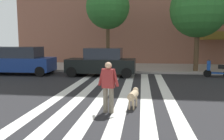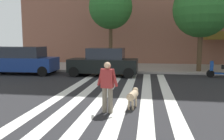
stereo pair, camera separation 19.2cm
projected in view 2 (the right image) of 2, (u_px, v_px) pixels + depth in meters
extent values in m
plane|color=#232326|center=(94.00, 98.00, 9.28)|extent=(160.00, 160.00, 0.00)
cube|color=#9E948D|center=(122.00, 67.00, 19.44)|extent=(80.00, 6.00, 0.15)
cube|color=silver|center=(58.00, 97.00, 9.51)|extent=(0.45, 14.14, 0.01)
cube|color=silver|center=(79.00, 98.00, 9.37)|extent=(0.45, 14.14, 0.01)
cube|color=silver|center=(101.00, 99.00, 9.24)|extent=(0.45, 14.14, 0.01)
cube|color=silver|center=(124.00, 99.00, 9.10)|extent=(0.45, 14.14, 0.01)
cube|color=silver|center=(147.00, 100.00, 8.97)|extent=(0.45, 14.14, 0.01)
cube|color=silver|center=(170.00, 101.00, 8.83)|extent=(0.45, 14.14, 0.01)
cube|color=navy|center=(21.00, 64.00, 16.04)|extent=(4.90, 2.01, 0.91)
cube|color=#232833|center=(23.00, 52.00, 15.91)|extent=(2.75, 1.74, 0.74)
cylinder|color=black|center=(3.00, 67.00, 17.20)|extent=(0.66, 0.23, 0.66)
cylinder|color=black|center=(43.00, 71.00, 14.97)|extent=(0.66, 0.23, 0.66)
cylinder|color=black|center=(53.00, 68.00, 16.69)|extent=(0.66, 0.23, 0.66)
cube|color=black|center=(103.00, 65.00, 15.18)|extent=(4.48, 1.88, 0.87)
cube|color=#232833|center=(106.00, 54.00, 15.05)|extent=(2.35, 1.63, 0.71)
cylinder|color=black|center=(74.00, 72.00, 14.70)|extent=(0.66, 0.23, 0.66)
cylinder|color=black|center=(81.00, 69.00, 16.31)|extent=(0.66, 0.23, 0.66)
cylinder|color=black|center=(129.00, 73.00, 14.13)|extent=(0.66, 0.23, 0.66)
cylinder|color=black|center=(131.00, 70.00, 15.74)|extent=(0.66, 0.23, 0.66)
cylinder|color=black|center=(210.00, 74.00, 14.55)|extent=(0.49, 0.19, 0.48)
cube|color=#1A449C|center=(221.00, 73.00, 14.33)|extent=(0.85, 0.46, 0.08)
cube|color=#1A449C|center=(212.00, 66.00, 14.47)|extent=(0.25, 0.31, 0.60)
cylinder|color=black|center=(212.00, 60.00, 14.42)|extent=(0.13, 0.50, 0.04)
cylinder|color=#4C3823|center=(111.00, 44.00, 18.37)|extent=(0.29, 0.29, 3.82)
sphere|color=#286628|center=(111.00, 7.00, 18.01)|extent=(3.41, 3.41, 3.41)
cylinder|color=#4C3823|center=(200.00, 48.00, 16.26)|extent=(0.33, 0.33, 3.25)
sphere|color=#286628|center=(202.00, 9.00, 15.91)|extent=(3.93, 3.93, 3.93)
cylinder|color=#6B6051|center=(105.00, 100.00, 7.43)|extent=(0.17, 0.17, 0.82)
cylinder|color=#6B6051|center=(110.00, 100.00, 7.36)|extent=(0.17, 0.17, 0.82)
cube|color=maroon|center=(107.00, 78.00, 7.30)|extent=(0.42, 0.31, 0.60)
cylinder|color=maroon|center=(100.00, 77.00, 7.38)|extent=(0.24, 0.13, 0.57)
cylinder|color=maroon|center=(115.00, 78.00, 7.22)|extent=(0.24, 0.13, 0.57)
sphere|color=tan|center=(107.00, 66.00, 7.25)|extent=(0.26, 0.26, 0.22)
cylinder|color=tan|center=(133.00, 95.00, 7.89)|extent=(0.37, 0.69, 0.26)
sphere|color=tan|center=(135.00, 90.00, 8.25)|extent=(0.23, 0.23, 0.20)
cylinder|color=tan|center=(129.00, 97.00, 7.48)|extent=(0.08, 0.24, 0.16)
cylinder|color=tan|center=(132.00, 102.00, 8.16)|extent=(0.07, 0.07, 0.32)
cylinder|color=tan|center=(136.00, 102.00, 8.11)|extent=(0.07, 0.07, 0.32)
cylinder|color=tan|center=(129.00, 105.00, 7.73)|extent=(0.07, 0.07, 0.32)
cylinder|color=tan|center=(133.00, 106.00, 7.68)|extent=(0.07, 0.07, 0.32)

